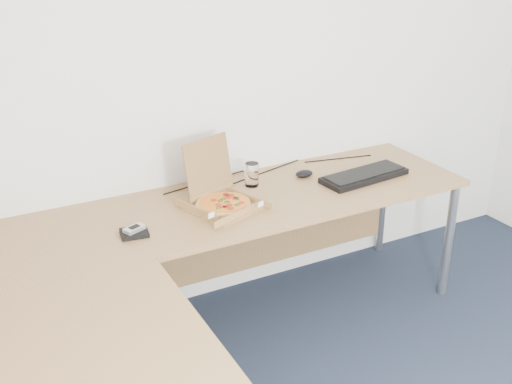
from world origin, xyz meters
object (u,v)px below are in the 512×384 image
drinking_glass (252,175)px  keyboard (364,176)px  wallet (134,233)px  pizza_box (222,200)px  desk (212,259)px

drinking_glass → keyboard: size_ratio=0.25×
wallet → pizza_box: bearing=19.1°
pizza_box → drinking_glass: pizza_box is taller
drinking_glass → wallet: drinking_glass is taller
pizza_box → wallet: size_ratio=2.83×
pizza_box → wallet: 0.48m
desk → keyboard: (1.08, 0.37, 0.05)m
desk → drinking_glass: bearing=49.4°
pizza_box → drinking_glass: bearing=13.0°
keyboard → wallet: 1.32m
pizza_box → drinking_glass: size_ratio=2.74×
drinking_glass → wallet: bearing=-160.8°
desk → drinking_glass: (0.49, 0.57, 0.09)m
pizza_box → wallet: bearing=169.9°
desk → wallet: bearing=127.3°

